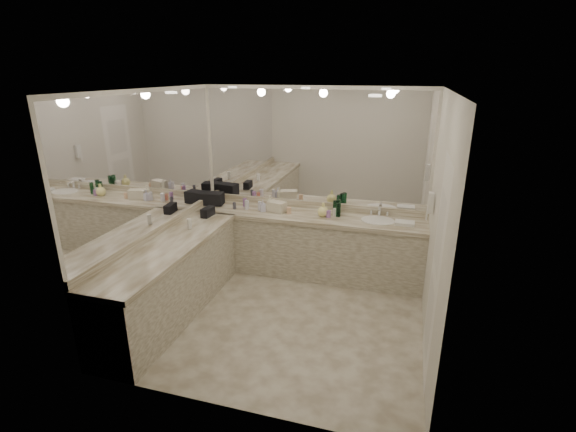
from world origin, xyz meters
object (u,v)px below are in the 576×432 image
(sink, at_px, (378,221))
(wall_phone, at_px, (431,203))
(black_toiletry_bag, at_px, (213,199))
(hand_towel, at_px, (405,223))
(soap_bottle_a, at_px, (270,202))
(cream_cosmetic_case, at_px, (277,207))
(soap_bottle_c, at_px, (323,209))
(soap_bottle_b, at_px, (263,206))

(sink, height_order, wall_phone, wall_phone)
(black_toiletry_bag, xyz_separation_m, hand_towel, (2.75, -0.07, -0.07))
(sink, height_order, soap_bottle_a, soap_bottle_a)
(cream_cosmetic_case, height_order, hand_towel, cream_cosmetic_case)
(hand_towel, bearing_deg, cream_cosmetic_case, 178.76)
(cream_cosmetic_case, distance_m, soap_bottle_c, 0.66)
(black_toiletry_bag, bearing_deg, wall_phone, -9.78)
(soap_bottle_a, bearing_deg, sink, -2.34)
(cream_cosmetic_case, xyz_separation_m, soap_bottle_a, (-0.13, 0.08, 0.03))
(black_toiletry_bag, relative_size, soap_bottle_b, 1.90)
(wall_phone, distance_m, cream_cosmetic_case, 2.10)
(soap_bottle_a, bearing_deg, soap_bottle_b, -117.94)
(soap_bottle_a, distance_m, soap_bottle_b, 0.14)
(cream_cosmetic_case, relative_size, soap_bottle_a, 1.22)
(soap_bottle_c, bearing_deg, black_toiletry_bag, 178.46)
(sink, xyz_separation_m, wall_phone, (0.61, -0.50, 0.46))
(soap_bottle_c, bearing_deg, hand_towel, -1.55)
(sink, height_order, hand_towel, hand_towel)
(soap_bottle_a, bearing_deg, wall_phone, -14.75)
(sink, bearing_deg, soap_bottle_b, -177.94)
(wall_phone, bearing_deg, soap_bottle_c, 160.53)
(cream_cosmetic_case, height_order, soap_bottle_c, soap_bottle_c)
(cream_cosmetic_case, relative_size, hand_towel, 1.00)
(hand_towel, bearing_deg, soap_bottle_b, -179.93)
(sink, distance_m, cream_cosmetic_case, 1.40)
(hand_towel, bearing_deg, sink, 170.96)
(soap_bottle_b, distance_m, soap_bottle_c, 0.86)
(sink, bearing_deg, cream_cosmetic_case, -179.30)
(wall_phone, relative_size, black_toiletry_bag, 0.77)
(sink, bearing_deg, black_toiletry_bag, 179.54)
(wall_phone, relative_size, hand_towel, 0.97)
(black_toiletry_bag, distance_m, cream_cosmetic_case, 1.01)
(hand_towel, bearing_deg, soap_bottle_a, 176.42)
(cream_cosmetic_case, bearing_deg, soap_bottle_a, 164.80)
(wall_phone, distance_m, soap_bottle_a, 2.24)
(black_toiletry_bag, xyz_separation_m, soap_bottle_c, (1.67, -0.04, 0.01))
(wall_phone, relative_size, soap_bottle_c, 1.24)
(wall_phone, xyz_separation_m, soap_bottle_c, (-1.34, 0.47, -0.35))
(hand_towel, relative_size, soap_bottle_c, 1.28)
(wall_phone, xyz_separation_m, cream_cosmetic_case, (-2.01, 0.48, -0.38))
(soap_bottle_c, bearing_deg, wall_phone, -19.47)
(wall_phone, distance_m, soap_bottle_b, 2.27)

